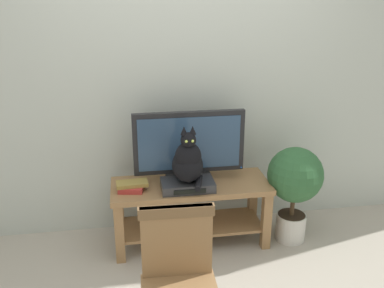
{
  "coord_description": "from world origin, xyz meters",
  "views": [
    {
      "loc": [
        -0.48,
        -2.5,
        1.97
      ],
      "look_at": [
        0.0,
        0.46,
        0.88
      ],
      "focal_mm": 39.4,
      "sensor_mm": 36.0,
      "label": 1
    }
  ],
  "objects_px": {
    "book_stack": "(132,186)",
    "wooden_chair": "(179,280)",
    "tv_stand": "(191,201)",
    "media_box": "(188,185)",
    "potted_plant": "(295,182)",
    "tv": "(189,146)",
    "cat": "(188,161)"
  },
  "relations": [
    {
      "from": "tv_stand",
      "to": "cat",
      "type": "xyz_separation_m",
      "value": [
        -0.04,
        -0.11,
        0.4
      ]
    },
    {
      "from": "tv_stand",
      "to": "media_box",
      "type": "relative_size",
      "value": 3.1
    },
    {
      "from": "tv_stand",
      "to": "wooden_chair",
      "type": "height_order",
      "value": "wooden_chair"
    },
    {
      "from": "cat",
      "to": "wooden_chair",
      "type": "height_order",
      "value": "cat"
    },
    {
      "from": "media_box",
      "to": "cat",
      "type": "distance_m",
      "value": 0.2
    },
    {
      "from": "tv_stand",
      "to": "wooden_chair",
      "type": "relative_size",
      "value": 1.36
    },
    {
      "from": "tv_stand",
      "to": "wooden_chair",
      "type": "xyz_separation_m",
      "value": [
        -0.26,
        -1.19,
        0.18
      ]
    },
    {
      "from": "book_stack",
      "to": "potted_plant",
      "type": "distance_m",
      "value": 1.3
    },
    {
      "from": "tv",
      "to": "potted_plant",
      "type": "xyz_separation_m",
      "value": [
        0.83,
        -0.17,
        -0.3
      ]
    },
    {
      "from": "media_box",
      "to": "book_stack",
      "type": "height_order",
      "value": "media_box"
    },
    {
      "from": "tv",
      "to": "wooden_chair",
      "type": "bearing_deg",
      "value": -101.41
    },
    {
      "from": "tv",
      "to": "media_box",
      "type": "distance_m",
      "value": 0.31
    },
    {
      "from": "cat",
      "to": "wooden_chair",
      "type": "bearing_deg",
      "value": -101.22
    },
    {
      "from": "tv",
      "to": "cat",
      "type": "distance_m",
      "value": 0.2
    },
    {
      "from": "cat",
      "to": "book_stack",
      "type": "height_order",
      "value": "cat"
    },
    {
      "from": "tv",
      "to": "media_box",
      "type": "xyz_separation_m",
      "value": [
        -0.04,
        -0.17,
        -0.26
      ]
    },
    {
      "from": "tv_stand",
      "to": "media_box",
      "type": "distance_m",
      "value": 0.22
    },
    {
      "from": "potted_plant",
      "to": "wooden_chair",
      "type": "bearing_deg",
      "value": -134.83
    },
    {
      "from": "book_stack",
      "to": "potted_plant",
      "type": "height_order",
      "value": "potted_plant"
    },
    {
      "from": "tv",
      "to": "book_stack",
      "type": "relative_size",
      "value": 3.58
    },
    {
      "from": "tv",
      "to": "potted_plant",
      "type": "height_order",
      "value": "tv"
    },
    {
      "from": "tv_stand",
      "to": "tv",
      "type": "xyz_separation_m",
      "value": [
        0.0,
        0.07,
        0.46
      ]
    },
    {
      "from": "tv",
      "to": "cat",
      "type": "xyz_separation_m",
      "value": [
        -0.04,
        -0.18,
        -0.06
      ]
    },
    {
      "from": "cat",
      "to": "book_stack",
      "type": "distance_m",
      "value": 0.48
    },
    {
      "from": "media_box",
      "to": "tv",
      "type": "bearing_deg",
      "value": 76.09
    },
    {
      "from": "media_box",
      "to": "cat",
      "type": "bearing_deg",
      "value": -85.64
    },
    {
      "from": "media_box",
      "to": "potted_plant",
      "type": "height_order",
      "value": "potted_plant"
    },
    {
      "from": "tv",
      "to": "wooden_chair",
      "type": "distance_m",
      "value": 1.32
    },
    {
      "from": "potted_plant",
      "to": "cat",
      "type": "bearing_deg",
      "value": -179.19
    },
    {
      "from": "tv",
      "to": "cat",
      "type": "height_order",
      "value": "tv"
    },
    {
      "from": "tv_stand",
      "to": "potted_plant",
      "type": "distance_m",
      "value": 0.85
    },
    {
      "from": "book_stack",
      "to": "wooden_chair",
      "type": "bearing_deg",
      "value": -79.36
    }
  ]
}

